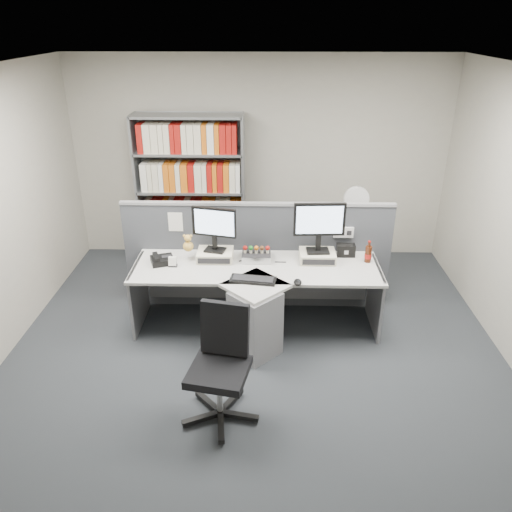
{
  "coord_description": "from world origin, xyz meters",
  "views": [
    {
      "loc": [
        0.11,
        -3.9,
        3.1
      ],
      "look_at": [
        0.0,
        0.65,
        0.92
      ],
      "focal_mm": 35.27,
      "sensor_mm": 36.0,
      "label": 1
    }
  ],
  "objects_px": {
    "keyboard": "(253,280)",
    "monitor_left": "(214,226)",
    "monitor_right": "(319,223)",
    "shelving_unit": "(191,193)",
    "desktop_pc": "(256,256)",
    "filing_cabinet": "(351,252)",
    "speaker": "(346,250)",
    "cola_bottle": "(368,254)",
    "desk_phone": "(162,260)",
    "office_chair": "(221,361)",
    "mouse": "(298,282)",
    "desk_fan": "(356,202)",
    "desk": "(256,299)",
    "desk_calendar": "(173,262)"
  },
  "relations": [
    {
      "from": "monitor_right",
      "to": "desk_fan",
      "type": "distance_m",
      "value": 1.16
    },
    {
      "from": "shelving_unit",
      "to": "mouse",
      "type": "bearing_deg",
      "value": -56.84
    },
    {
      "from": "monitor_left",
      "to": "desk_calendar",
      "type": "distance_m",
      "value": 0.58
    },
    {
      "from": "shelving_unit",
      "to": "desk_calendar",
      "type": "bearing_deg",
      "value": -89.24
    },
    {
      "from": "speaker",
      "to": "filing_cabinet",
      "type": "xyz_separation_m",
      "value": [
        0.23,
        0.9,
        -0.44
      ]
    },
    {
      "from": "mouse",
      "to": "desk_phone",
      "type": "relative_size",
      "value": 0.43
    },
    {
      "from": "desk",
      "to": "desk_phone",
      "type": "relative_size",
      "value": 9.01
    },
    {
      "from": "mouse",
      "to": "desk_fan",
      "type": "relative_size",
      "value": 0.24
    },
    {
      "from": "desk",
      "to": "cola_bottle",
      "type": "relative_size",
      "value": 10.72
    },
    {
      "from": "desktop_pc",
      "to": "monitor_right",
      "type": "bearing_deg",
      "value": -0.95
    },
    {
      "from": "desk_phone",
      "to": "office_chair",
      "type": "height_order",
      "value": "office_chair"
    },
    {
      "from": "desk_phone",
      "to": "monitor_right",
      "type": "bearing_deg",
      "value": 3.67
    },
    {
      "from": "desk_calendar",
      "to": "filing_cabinet",
      "type": "bearing_deg",
      "value": 29.93
    },
    {
      "from": "monitor_right",
      "to": "shelving_unit",
      "type": "height_order",
      "value": "shelving_unit"
    },
    {
      "from": "desk_fan",
      "to": "monitor_left",
      "type": "bearing_deg",
      "value": -148.35
    },
    {
      "from": "desk_fan",
      "to": "office_chair",
      "type": "distance_m",
      "value": 2.97
    },
    {
      "from": "keyboard",
      "to": "cola_bottle",
      "type": "bearing_deg",
      "value": 20.8
    },
    {
      "from": "mouse",
      "to": "speaker",
      "type": "xyz_separation_m",
      "value": [
        0.56,
        0.67,
        0.04
      ]
    },
    {
      "from": "keyboard",
      "to": "monitor_left",
      "type": "bearing_deg",
      "value": 130.95
    },
    {
      "from": "desk_phone",
      "to": "office_chair",
      "type": "relative_size",
      "value": 0.29
    },
    {
      "from": "monitor_left",
      "to": "office_chair",
      "type": "height_order",
      "value": "monitor_left"
    },
    {
      "from": "desk",
      "to": "desktop_pc",
      "type": "bearing_deg",
      "value": 90.52
    },
    {
      "from": "desktop_pc",
      "to": "mouse",
      "type": "xyz_separation_m",
      "value": [
        0.42,
        -0.56,
        -0.02
      ]
    },
    {
      "from": "monitor_left",
      "to": "desk_phone",
      "type": "xyz_separation_m",
      "value": [
        -0.56,
        -0.11,
        -0.35
      ]
    },
    {
      "from": "speaker",
      "to": "monitor_left",
      "type": "bearing_deg",
      "value": -175.18
    },
    {
      "from": "mouse",
      "to": "office_chair",
      "type": "bearing_deg",
      "value": -124.52
    },
    {
      "from": "desktop_pc",
      "to": "desk_phone",
      "type": "xyz_separation_m",
      "value": [
        -1.0,
        -0.12,
        -0.0
      ]
    },
    {
      "from": "office_chair",
      "to": "filing_cabinet",
      "type": "bearing_deg",
      "value": 60.13
    },
    {
      "from": "filing_cabinet",
      "to": "desk_fan",
      "type": "distance_m",
      "value": 0.68
    },
    {
      "from": "shelving_unit",
      "to": "desk_fan",
      "type": "height_order",
      "value": "shelving_unit"
    },
    {
      "from": "speaker",
      "to": "filing_cabinet",
      "type": "height_order",
      "value": "speaker"
    },
    {
      "from": "desk",
      "to": "desktop_pc",
      "type": "xyz_separation_m",
      "value": [
        -0.0,
        0.39,
        0.3
      ]
    },
    {
      "from": "desk",
      "to": "filing_cabinet",
      "type": "bearing_deg",
      "value": 49.39
    },
    {
      "from": "desktop_pc",
      "to": "filing_cabinet",
      "type": "bearing_deg",
      "value": 39.87
    },
    {
      "from": "cola_bottle",
      "to": "desk_fan",
      "type": "height_order",
      "value": "desk_fan"
    },
    {
      "from": "keyboard",
      "to": "mouse",
      "type": "xyz_separation_m",
      "value": [
        0.44,
        -0.06,
        0.01
      ]
    },
    {
      "from": "keyboard",
      "to": "desk_phone",
      "type": "distance_m",
      "value": 1.05
    },
    {
      "from": "keyboard",
      "to": "desktop_pc",
      "type": "bearing_deg",
      "value": 87.42
    },
    {
      "from": "speaker",
      "to": "filing_cabinet",
      "type": "relative_size",
      "value": 0.29
    },
    {
      "from": "desk_fan",
      "to": "office_chair",
      "type": "height_order",
      "value": "desk_fan"
    },
    {
      "from": "desk",
      "to": "shelving_unit",
      "type": "distance_m",
      "value": 2.12
    },
    {
      "from": "speaker",
      "to": "desktop_pc",
      "type": "bearing_deg",
      "value": -173.63
    },
    {
      "from": "shelving_unit",
      "to": "filing_cabinet",
      "type": "height_order",
      "value": "shelving_unit"
    },
    {
      "from": "monitor_left",
      "to": "monitor_right",
      "type": "bearing_deg",
      "value": 0.01
    },
    {
      "from": "desk_phone",
      "to": "mouse",
      "type": "bearing_deg",
      "value": -17.16
    },
    {
      "from": "monitor_left",
      "to": "shelving_unit",
      "type": "relative_size",
      "value": 0.24
    },
    {
      "from": "cola_bottle",
      "to": "filing_cabinet",
      "type": "height_order",
      "value": "cola_bottle"
    },
    {
      "from": "mouse",
      "to": "desk_phone",
      "type": "bearing_deg",
      "value": 162.84
    },
    {
      "from": "speaker",
      "to": "cola_bottle",
      "type": "xyz_separation_m",
      "value": [
        0.22,
        -0.14,
        0.02
      ]
    },
    {
      "from": "monitor_left",
      "to": "cola_bottle",
      "type": "xyz_separation_m",
      "value": [
        1.63,
        -0.02,
        -0.3
      ]
    }
  ]
}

